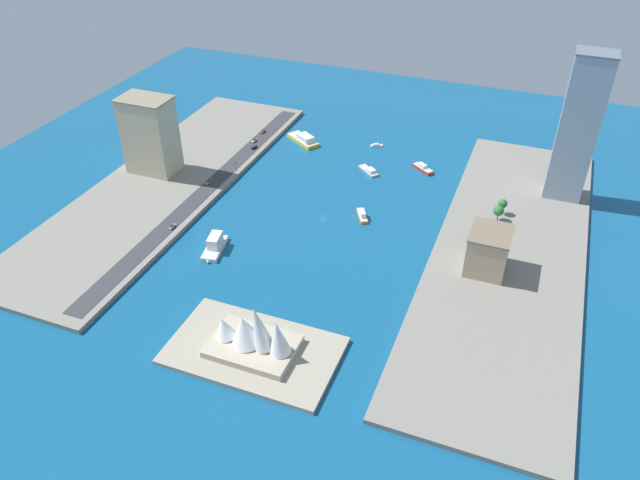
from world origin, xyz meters
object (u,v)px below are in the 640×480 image
at_px(sedan_silver, 172,227).
at_px(tugboat_red, 423,168).
at_px(van_white, 254,140).
at_px(ferry_white_commuter, 215,245).
at_px(apartment_midrise_tan, 488,251).
at_px(suv_black, 254,147).
at_px(taxi_yellow_cab, 209,182).
at_px(opera_landmark, 253,336).
at_px(traffic_light_waterfront, 236,165).
at_px(ferry_yellow_fast, 304,139).
at_px(water_taxi_orange, 362,215).
at_px(office_block_beige, 150,135).
at_px(pickup_red, 263,132).
at_px(yacht_sleek_gray, 369,171).
at_px(sailboat_small_white, 377,145).
at_px(tower_tall_glass, 578,128).

bearing_deg(sedan_silver, tugboat_red, -133.22).
bearing_deg(van_white, tugboat_red, -176.43).
relative_size(ferry_white_commuter, apartment_midrise_tan, 1.07).
distance_m(ferry_white_commuter, suv_black, 105.37).
height_order(taxi_yellow_cab, opera_landmark, opera_landmark).
distance_m(apartment_midrise_tan, traffic_light_waterfront, 156.67).
bearing_deg(ferry_yellow_fast, apartment_midrise_tan, 143.90).
height_order(water_taxi_orange, office_block_beige, office_block_beige).
height_order(ferry_yellow_fast, traffic_light_waterfront, traffic_light_waterfront).
bearing_deg(pickup_red, traffic_light_waterfront, 98.90).
xyz_separation_m(yacht_sleek_gray, sailboat_small_white, (5.53, -34.12, -0.20)).
xyz_separation_m(office_block_beige, opera_landmark, (-119.94, 111.09, -15.43)).
distance_m(yacht_sleek_gray, suv_black, 75.63).
relative_size(office_block_beige, suv_black, 9.02).
bearing_deg(tower_tall_glass, ferry_yellow_fast, -4.42).
bearing_deg(tugboat_red, sailboat_small_white, -29.64).
relative_size(tower_tall_glass, suv_black, 16.08).
relative_size(tower_tall_glass, taxi_yellow_cab, 16.39).
bearing_deg(apartment_midrise_tan, sedan_silver, 8.89).
xyz_separation_m(water_taxi_orange, suv_black, (87.12, -47.34, 1.87)).
bearing_deg(tower_tall_glass, suv_black, 3.61).
bearing_deg(tugboat_red, water_taxi_orange, 74.00).
bearing_deg(opera_landmark, sailboat_small_white, -87.66).
relative_size(yacht_sleek_gray, opera_landmark, 0.44).
height_order(water_taxi_orange, ferry_white_commuter, ferry_white_commuter).
bearing_deg(van_white, apartment_midrise_tan, 153.33).
height_order(tugboat_red, ferry_yellow_fast, ferry_yellow_fast).
bearing_deg(water_taxi_orange, ferry_white_commuter, 42.78).
bearing_deg(yacht_sleek_gray, ferry_white_commuter, 65.39).
bearing_deg(tower_tall_glass, pickup_red, -3.36).
relative_size(sailboat_small_white, ferry_white_commuter, 0.50).
distance_m(tugboat_red, traffic_light_waterfront, 111.43).
distance_m(ferry_yellow_fast, tower_tall_glass, 165.29).
bearing_deg(van_white, yacht_sleek_gray, 174.69).
xyz_separation_m(yacht_sleek_gray, ferry_yellow_fast, (51.72, -23.02, 1.00)).
distance_m(yacht_sleek_gray, pickup_red, 83.17).
bearing_deg(suv_black, water_taxi_orange, 151.48).
distance_m(tugboat_red, ferry_white_commuter, 139.29).
xyz_separation_m(tower_tall_glass, opera_landmark, (105.81, 168.81, -32.93)).
bearing_deg(suv_black, office_block_beige, 47.66).
distance_m(yacht_sleek_gray, taxi_yellow_cab, 94.59).
bearing_deg(opera_landmark, pickup_red, -65.34).
xyz_separation_m(suv_black, taxi_yellow_cab, (4.65, 49.11, -0.05)).
bearing_deg(ferry_white_commuter, sedan_silver, -11.48).
bearing_deg(apartment_midrise_tan, tower_tall_glass, -109.09).
bearing_deg(yacht_sleek_gray, water_taxi_orange, 103.43).
distance_m(tower_tall_glass, sedan_silver, 215.56).
bearing_deg(van_white, traffic_light_waterfront, 101.46).
relative_size(office_block_beige, van_white, 9.42).
distance_m(office_block_beige, opera_landmark, 164.21).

